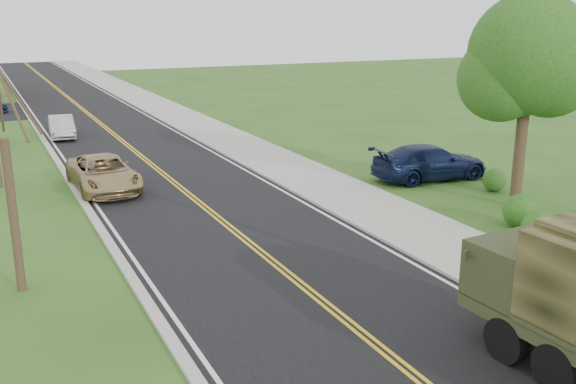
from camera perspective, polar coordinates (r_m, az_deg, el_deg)
road at (r=48.86m, az=-16.96°, el=6.35°), size 8.00×120.00×0.01m
curb_right at (r=49.66m, az=-12.22°, el=6.88°), size 0.30×120.00×0.12m
sidewalk_right at (r=50.11m, az=-10.27°, el=7.04°), size 3.20×120.00×0.10m
curb_left at (r=48.38m, az=-21.82°, el=5.88°), size 0.30×120.00×0.10m
leafy_tree at (r=25.73m, az=20.59°, el=10.62°), size 4.83×4.50×8.10m
bare_tree_a at (r=18.33m, az=-23.40°, el=-0.47°), size 1.93×2.26×6.08m
suv_champagne at (r=28.40m, az=-16.10°, el=1.60°), size 2.58×5.29×1.45m
sedan_silver at (r=41.38m, az=-19.47°, el=5.48°), size 1.63×4.06×1.31m
pickup_navy at (r=29.75m, az=12.52°, el=2.60°), size 5.59×2.61×1.58m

